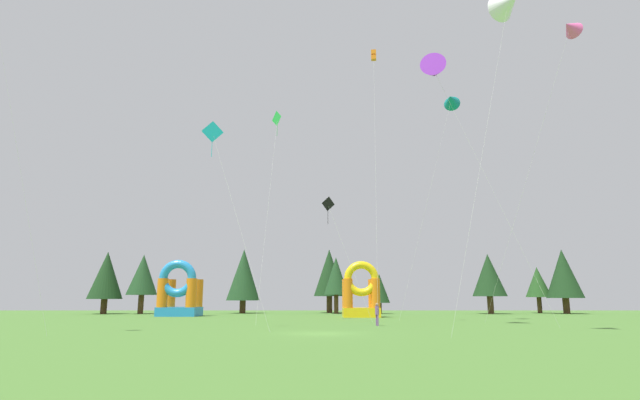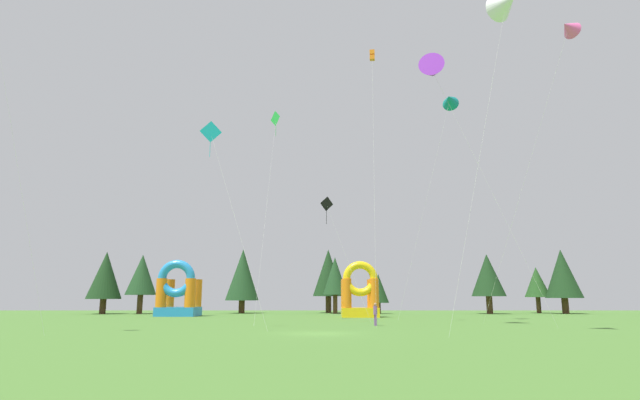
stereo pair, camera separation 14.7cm
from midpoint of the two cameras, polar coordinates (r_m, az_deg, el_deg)
The scene contains 21 objects.
ground_plane at distance 33.79m, azimuth 0.12°, elevation -15.07°, with size 120.00×120.00×0.00m, color #47752D.
kite_white_delta at distance 41.03m, azimuth 20.66°, elevation 20.39°, with size 7.12×3.29×24.36m.
kite_pink_delta at distance 49.02m, azimuth 26.70°, elevation 17.24°, with size 7.08×9.53×25.51m.
kite_orange_box at distance 52.80m, azimuth 6.12°, elevation 15.99°, with size 1.20×7.06×27.07m.
kite_cyan_diamond at distance 41.96m, azimuth -12.27°, elevation 7.38°, with size 6.00×3.69×16.17m.
kite_green_diamond at distance 56.19m, azimuth -4.89°, elevation 9.07°, with size 1.31×9.75×22.45m.
kite_black_diamond at distance 49.33m, azimuth 0.84°, elevation -0.60°, with size 4.70×1.72×11.93m.
kite_teal_delta at distance 56.04m, azimuth 14.75°, elevation 11.01°, with size 7.04×3.56×24.08m.
kite_purple_delta at distance 48.18m, azimuth 12.86°, elevation 14.30°, with size 9.76×3.90×24.07m.
person_left_edge at distance 43.15m, azimuth 6.50°, elevation -12.66°, with size 0.44×0.44×1.88m.
inflatable_yellow_castle at distance 61.57m, azimuth 4.69°, elevation -10.92°, with size 4.41×4.05×6.65m.
inflatable_orange_dome at distance 67.16m, azimuth -15.85°, elevation -10.44°, with size 4.96×4.73×7.05m.
tree_row_0 at distance 80.40m, azimuth -23.31°, elevation -7.94°, with size 4.96×4.96×9.02m.
tree_row_1 at distance 78.72m, azimuth -19.67°, elevation -8.10°, with size 4.44×4.44×8.60m.
tree_row_2 at distance 78.04m, azimuth -8.78°, elevation -8.48°, with size 5.07×5.07×9.68m.
tree_row_3 at distance 79.02m, azimuth 1.05°, elevation -8.35°, with size 4.87×4.87×9.85m.
tree_row_4 at distance 74.89m, azimuth 1.83°, elevation -8.72°, with size 3.61×3.61×8.29m.
tree_row_5 at distance 75.44m, azimuth 6.81°, elevation -10.05°, with size 3.03×3.03×5.78m.
tree_row_6 at distance 78.39m, azimuth 18.75°, elevation -8.18°, with size 4.95×4.95×8.71m.
tree_row_7 at distance 84.44m, azimuth 23.67°, elevation -8.65°, with size 3.77×3.77×6.96m.
tree_row_8 at distance 83.26m, azimuth 26.11°, elevation -7.60°, with size 5.26×5.26×9.46m.
Camera 2 is at (0.03, -33.71, 2.32)m, focal length 27.92 mm.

